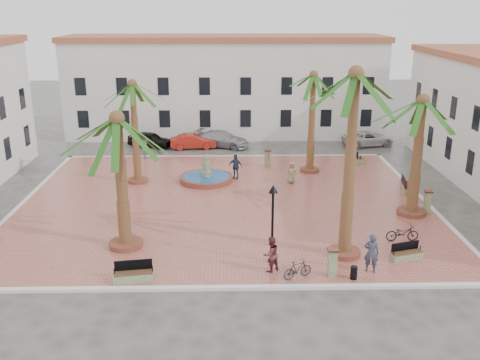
% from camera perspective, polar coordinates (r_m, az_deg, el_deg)
% --- Properties ---
extents(ground, '(120.00, 120.00, 0.00)m').
position_cam_1_polar(ground, '(34.63, -1.66, -2.53)').
color(ground, '#56544F').
rests_on(ground, ground).
extents(plaza, '(26.00, 22.00, 0.15)m').
position_cam_1_polar(plaza, '(34.61, -1.66, -2.41)').
color(plaza, '#BC6253').
rests_on(plaza, ground).
extents(kerb_n, '(26.30, 0.30, 0.16)m').
position_cam_1_polar(kerb_n, '(45.07, -1.58, 2.52)').
color(kerb_n, silver).
rests_on(kerb_n, ground).
extents(kerb_s, '(26.30, 0.30, 0.16)m').
position_cam_1_polar(kerb_s, '(24.61, -1.81, -11.44)').
color(kerb_s, silver).
rests_on(kerb_s, ground).
extents(kerb_e, '(0.30, 22.30, 0.16)m').
position_cam_1_polar(kerb_e, '(36.86, 19.01, -2.12)').
color(kerb_e, silver).
rests_on(kerb_e, ground).
extents(kerb_w, '(0.30, 22.30, 0.16)m').
position_cam_1_polar(kerb_w, '(37.07, -22.20, -2.38)').
color(kerb_w, silver).
rests_on(kerb_w, ground).
extents(building_north, '(30.40, 7.40, 9.50)m').
position_cam_1_polar(building_north, '(52.92, -1.57, 10.05)').
color(building_north, white).
rests_on(building_north, ground).
extents(fountain, '(3.82, 3.82, 1.97)m').
position_cam_1_polar(fountain, '(38.53, -3.62, 0.27)').
color(fountain, brown).
rests_on(fountain, plaza).
extents(palm_nw, '(4.73, 4.73, 7.34)m').
position_cam_1_polar(palm_nw, '(37.60, -11.36, 8.85)').
color(palm_nw, brown).
rests_on(palm_nw, plaza).
extents(palm_sw, '(5.74, 5.74, 7.24)m').
position_cam_1_polar(palm_sw, '(27.04, -12.87, 4.59)').
color(palm_sw, brown).
rests_on(palm_sw, plaza).
extents(palm_s, '(5.40, 5.40, 9.49)m').
position_cam_1_polar(palm_s, '(25.52, 12.13, 8.94)').
color(palm_s, brown).
rests_on(palm_s, plaza).
extents(palm_e, '(5.64, 5.64, 7.33)m').
position_cam_1_polar(palm_e, '(32.53, 18.80, 6.51)').
color(palm_e, brown).
rests_on(palm_e, plaza).
extents(palm_ne, '(4.74, 4.74, 7.61)m').
position_cam_1_polar(palm_ne, '(39.75, 7.82, 9.90)').
color(palm_ne, brown).
rests_on(palm_ne, plaza).
extents(bench_s, '(1.89, 0.82, 0.96)m').
position_cam_1_polar(bench_s, '(25.37, -11.26, -9.97)').
color(bench_s, gray).
rests_on(bench_s, plaza).
extents(bench_se, '(1.71, 0.93, 0.86)m').
position_cam_1_polar(bench_se, '(28.12, 17.33, -7.62)').
color(bench_se, gray).
rests_on(bench_se, plaza).
extents(bench_e, '(0.82, 1.91, 0.98)m').
position_cam_1_polar(bench_e, '(38.11, 17.31, -0.74)').
color(bench_e, gray).
rests_on(bench_e, plaza).
extents(bench_ne, '(0.85, 2.01, 1.03)m').
position_cam_1_polar(bench_ne, '(44.30, 12.25, 2.31)').
color(bench_ne, gray).
rests_on(bench_ne, plaza).
extents(lamppost_s, '(0.44, 0.44, 4.03)m').
position_cam_1_polar(lamppost_s, '(25.66, 3.51, -3.25)').
color(lamppost_s, black).
rests_on(lamppost_s, plaza).
extents(lamppost_e, '(0.42, 0.42, 3.88)m').
position_cam_1_polar(lamppost_e, '(39.19, 11.66, 3.83)').
color(lamppost_e, black).
rests_on(lamppost_e, plaza).
extents(bollard_se, '(0.51, 0.51, 1.40)m').
position_cam_1_polar(bollard_se, '(25.48, 9.83, -8.60)').
color(bollard_se, gray).
rests_on(bollard_se, plaza).
extents(bollard_n, '(0.56, 0.56, 1.35)m').
position_cam_1_polar(bollard_n, '(41.89, 2.94, 2.37)').
color(bollard_n, gray).
rests_on(bollard_n, plaza).
extents(bollard_e, '(0.57, 0.57, 1.39)m').
position_cam_1_polar(bollard_e, '(34.52, 19.37, -2.12)').
color(bollard_e, gray).
rests_on(bollard_e, plaza).
extents(litter_bin, '(0.32, 0.32, 0.62)m').
position_cam_1_polar(litter_bin, '(25.60, 12.04, -9.65)').
color(litter_bin, black).
rests_on(litter_bin, plaza).
extents(cyclist_a, '(0.81, 0.65, 1.93)m').
position_cam_1_polar(cyclist_a, '(26.17, 13.84, -7.55)').
color(cyclist_a, '#35384D').
rests_on(cyclist_a, plaza).
extents(bicycle_a, '(1.77, 0.65, 0.93)m').
position_cam_1_polar(bicycle_a, '(30.05, 16.92, -5.42)').
color(bicycle_a, black).
rests_on(bicycle_a, plaza).
extents(cyclist_b, '(1.08, 1.04, 1.75)m').
position_cam_1_polar(cyclist_b, '(25.54, 3.31, -7.90)').
color(cyclist_b, '#5B252B').
rests_on(cyclist_b, plaza).
extents(bicycle_b, '(1.53, 0.99, 0.89)m').
position_cam_1_polar(bicycle_b, '(25.20, 6.15, -9.46)').
color(bicycle_b, black).
rests_on(bicycle_b, plaza).
extents(pedestrian_fountain_a, '(0.77, 0.53, 1.52)m').
position_cam_1_polar(pedestrian_fountain_a, '(38.10, 5.50, 0.80)').
color(pedestrian_fountain_a, '#907F5C').
rests_on(pedestrian_fountain_a, plaza).
extents(pedestrian_fountain_b, '(1.16, 0.89, 1.84)m').
position_cam_1_polar(pedestrian_fountain_b, '(38.84, -0.49, 1.46)').
color(pedestrian_fountain_b, '#2B3950').
rests_on(pedestrian_fountain_b, plaza).
extents(pedestrian_north, '(0.88, 1.16, 1.59)m').
position_cam_1_polar(pedestrian_north, '(44.79, -10.07, 3.29)').
color(pedestrian_north, '#545359').
rests_on(pedestrian_north, plaza).
extents(pedestrian_east, '(0.74, 1.56, 1.62)m').
position_cam_1_polar(pedestrian_east, '(36.35, 18.28, -0.85)').
color(pedestrian_east, gray).
rests_on(pedestrian_east, plaza).
extents(car_black, '(4.30, 2.69, 1.37)m').
position_cam_1_polar(car_black, '(49.03, -9.57, 4.29)').
color(car_black, black).
rests_on(car_black, ground).
extents(car_red, '(4.15, 1.82, 1.32)m').
position_cam_1_polar(car_red, '(47.92, -5.03, 4.13)').
color(car_red, '#AF2217').
rests_on(car_red, ground).
extents(car_silver, '(5.30, 3.73, 1.42)m').
position_cam_1_polar(car_silver, '(48.40, -1.93, 4.39)').
color(car_silver, '#A3A2AA').
rests_on(car_silver, ground).
extents(car_white, '(5.10, 3.27, 1.31)m').
position_cam_1_polar(car_white, '(50.17, 13.53, 4.32)').
color(car_white, silver).
rests_on(car_white, ground).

